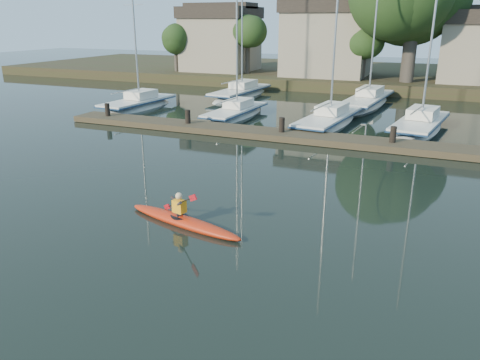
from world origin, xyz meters
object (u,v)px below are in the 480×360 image
at_px(sailboat_1, 236,119).
at_px(sailboat_2, 328,128).
at_px(dock, 334,140).
at_px(sailboat_3, 419,134).
at_px(sailboat_5, 241,99).
at_px(sailboat_6, 367,107).
at_px(sailboat_0, 138,111).
at_px(kayak, 183,219).

height_order(sailboat_1, sailboat_2, sailboat_2).
height_order(dock, sailboat_3, sailboat_3).
bearing_deg(sailboat_5, sailboat_6, 3.79).
bearing_deg(sailboat_0, kayak, -47.39).
height_order(kayak, sailboat_0, sailboat_0).
xyz_separation_m(sailboat_0, sailboat_2, (14.66, -0.28, 0.02)).
bearing_deg(sailboat_5, sailboat_2, -37.56).
bearing_deg(dock, sailboat_6, 90.91).
relative_size(kayak, sailboat_3, 0.33).
xyz_separation_m(kayak, sailboat_1, (-5.56, 17.17, -0.36)).
relative_size(kayak, sailboat_5, 0.29).
height_order(dock, sailboat_0, sailboat_0).
bearing_deg(sailboat_2, kayak, -86.91).
bearing_deg(sailboat_3, sailboat_5, 160.62).
xyz_separation_m(dock, sailboat_3, (4.08, 5.20, -0.41)).
relative_size(dock, sailboat_5, 2.08).
distance_m(kayak, sailboat_3, 18.79).
xyz_separation_m(sailboat_1, sailboat_3, (11.96, 0.49, -0.03)).
relative_size(sailboat_0, sailboat_3, 0.91).
relative_size(kayak, dock, 0.14).
xyz_separation_m(sailboat_0, sailboat_3, (20.10, 0.35, 0.00)).
bearing_deg(sailboat_6, sailboat_5, -174.74).
distance_m(kayak, sailboat_0, 22.08).
distance_m(sailboat_5, sailboat_6, 10.89).
xyz_separation_m(sailboat_2, sailboat_6, (1.14, 8.61, -0.01)).
xyz_separation_m(dock, sailboat_1, (-7.87, 4.71, -0.39)).
xyz_separation_m(sailboat_2, sailboat_5, (-9.75, 8.66, -0.01)).
height_order(dock, sailboat_6, sailboat_6).
distance_m(dock, sailboat_2, 4.79).
xyz_separation_m(dock, sailboat_6, (-0.21, 13.18, -0.41)).
height_order(kayak, dock, kayak).
height_order(kayak, sailboat_6, sailboat_6).
height_order(dock, sailboat_5, sailboat_5).
height_order(sailboat_0, sailboat_2, sailboat_2).
xyz_separation_m(kayak, dock, (2.31, 12.46, 0.02)).
relative_size(sailboat_0, sailboat_1, 0.97).
height_order(kayak, sailboat_3, sailboat_3).
bearing_deg(dock, sailboat_1, 149.12).
distance_m(sailboat_1, sailboat_2, 6.52).
relative_size(kayak, sailboat_0, 0.37).
relative_size(sailboat_5, sailboat_6, 0.93).
height_order(sailboat_1, sailboat_3, sailboat_3).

